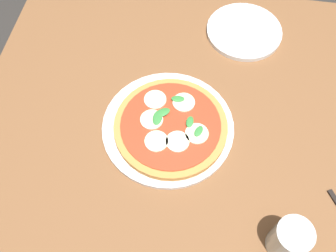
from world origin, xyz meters
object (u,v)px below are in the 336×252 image
pizza (171,126)px  plate_white (244,31)px  serving_tray (168,127)px  glass_cup (289,239)px  dining_table (186,153)px

pizza → plate_white: pizza is taller
serving_tray → glass_cup: 0.39m
plate_white → pizza: bearing=65.5°
dining_table → plate_white: plate_white is taller
dining_table → pizza: pizza is taller
dining_table → plate_white: size_ratio=5.11×
dining_table → pizza: (0.05, -0.01, 0.13)m
pizza → glass_cup: 0.38m
serving_tray → glass_cup: bearing=139.4°
pizza → plate_white: (-0.17, -0.36, -0.02)m
dining_table → plate_white: (-0.12, -0.37, 0.11)m
dining_table → glass_cup: glass_cup is taller
plate_white → glass_cup: size_ratio=2.15×
dining_table → glass_cup: 0.37m
plate_white → glass_cup: 0.62m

